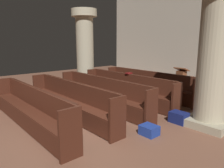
{
  "coord_description": "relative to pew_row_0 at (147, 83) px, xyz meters",
  "views": [
    {
      "loc": [
        3.86,
        -2.17,
        2.0
      ],
      "look_at": [
        -0.78,
        1.93,
        0.75
      ],
      "focal_mm": 33.79,
      "sensor_mm": 36.0,
      "label": 1
    }
  ],
  "objects": [
    {
      "name": "ground_plane",
      "position": [
        0.98,
        -3.85,
        -0.49
      ],
      "size": [
        19.2,
        19.2,
        0.0
      ],
      "primitive_type": "plane",
      "color": "brown"
    },
    {
      "name": "pew_row_4",
      "position": [
        0.0,
        -4.33,
        0.0
      ],
      "size": [
        3.86,
        0.46,
        0.93
      ],
      "color": "#4C2316",
      "rests_on": "ground"
    },
    {
      "name": "pew_row_2",
      "position": [
        0.0,
        -2.16,
        0.0
      ],
      "size": [
        3.86,
        0.47,
        0.93
      ],
      "color": "#4C2316",
      "rests_on": "ground"
    },
    {
      "name": "pillar_aisle_side",
      "position": [
        2.78,
        -1.1,
        1.24
      ],
      "size": [
        1.05,
        1.05,
        3.32
      ],
      "color": "tan",
      "rests_on": "ground"
    },
    {
      "name": "pillar_far_side",
      "position": [
        -2.73,
        -0.87,
        1.24
      ],
      "size": [
        1.05,
        1.05,
        3.32
      ],
      "color": "tan",
      "rests_on": "ground"
    },
    {
      "name": "kneeler_box_navy",
      "position": [
        2.2,
        -1.46,
        -0.35
      ],
      "size": [
        0.42,
        0.31,
        0.27
      ],
      "primitive_type": "cube",
      "color": "navy",
      "rests_on": "ground"
    },
    {
      "name": "kneeler_box_blue",
      "position": [
        2.16,
        -2.58,
        -0.38
      ],
      "size": [
        0.37,
        0.32,
        0.21
      ],
      "primitive_type": "cube",
      "color": "navy",
      "rests_on": "ground"
    },
    {
      "name": "hymn_book",
      "position": [
        -0.09,
        -0.9,
        0.45
      ],
      "size": [
        0.15,
        0.21,
        0.04
      ],
      "primitive_type": "cube",
      "color": "maroon",
      "rests_on": "pew_row_1"
    },
    {
      "name": "pew_row_3",
      "position": [
        0.0,
        -3.25,
        0.0
      ],
      "size": [
        3.86,
        0.46,
        0.93
      ],
      "color": "#4C2316",
      "rests_on": "ground"
    },
    {
      "name": "lectern",
      "position": [
        0.81,
        0.93,
        -0.04
      ],
      "size": [
        0.48,
        0.45,
        1.08
      ],
      "color": "brown",
      "rests_on": "ground"
    },
    {
      "name": "pew_row_1",
      "position": [
        0.0,
        -1.08,
        0.0
      ],
      "size": [
        3.86,
        0.46,
        0.93
      ],
      "color": "#4C2316",
      "rests_on": "ground"
    },
    {
      "name": "pew_row_0",
      "position": [
        0.0,
        0.0,
        0.0
      ],
      "size": [
        3.86,
        0.47,
        0.93
      ],
      "color": "#4C2316",
      "rests_on": "ground"
    },
    {
      "name": "back_wall",
      "position": [
        0.98,
        2.23,
        1.76
      ],
      "size": [
        10.0,
        0.16,
        4.5
      ],
      "primitive_type": "cube",
      "color": "beige",
      "rests_on": "ground"
    }
  ]
}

